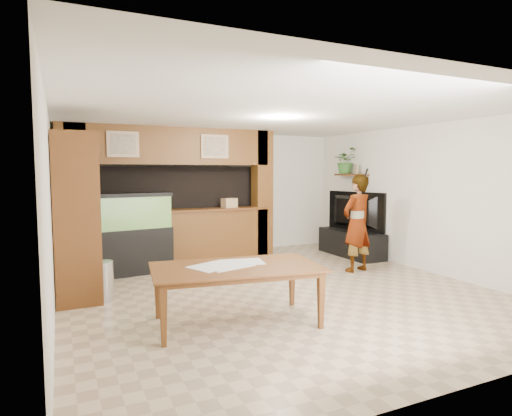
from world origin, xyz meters
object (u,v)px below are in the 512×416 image
dining_table (237,296)px  pantry_cabinet (76,217)px  television (352,211)px  person (357,223)px  aquarium (134,234)px

dining_table → pantry_cabinet: bearing=139.5°
dining_table → television: bearing=44.4°
television → dining_table: size_ratio=0.73×
television → pantry_cabinet: bearing=85.0°
person → dining_table: size_ratio=0.89×
pantry_cabinet → aquarium: size_ratio=1.63×
pantry_cabinet → dining_table: pantry_cabinet is taller
pantry_cabinet → dining_table: (1.63, -1.85, -0.81)m
television → person: 1.41m
aquarium → person: bearing=-30.0°
pantry_cabinet → dining_table: size_ratio=1.18×
television → dining_table: television is taller
aquarium → person: person is taller
television → person: (-0.78, -1.17, -0.08)m
aquarium → dining_table: aquarium is taller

